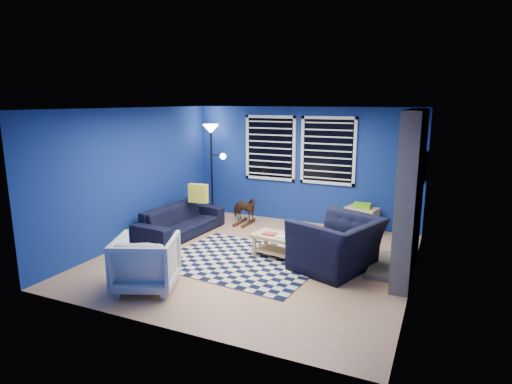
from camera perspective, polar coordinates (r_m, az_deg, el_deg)
floor at (r=7.34m, az=-0.11°, el=-8.85°), size 5.00×5.00×0.00m
ceiling at (r=6.85m, az=-0.12°, el=11.06°), size 5.00×5.00×0.00m
wall_back at (r=9.29m, az=6.27°, el=3.52°), size 5.00×0.00×5.00m
wall_left at (r=8.32m, az=-16.01°, el=2.12°), size 0.00×5.00×5.00m
wall_right at (r=6.40m, az=20.74°, el=-1.09°), size 0.00×5.00×5.00m
fireplace at (r=6.91m, az=19.82°, el=-0.56°), size 0.65×2.00×2.50m
window_left at (r=9.47m, az=1.90°, el=5.88°), size 1.17×0.06×1.42m
window_right at (r=9.06m, az=9.57°, el=5.44°), size 1.17×0.06×1.42m
tv at (r=8.34m, az=21.38°, el=2.82°), size 0.07×1.00×0.58m
rug at (r=7.23m, az=-1.79°, el=-9.11°), size 2.69×2.24×0.02m
sofa at (r=8.61m, az=-9.98°, el=-3.79°), size 2.06×0.91×0.59m
armchair_big at (r=6.88m, az=10.74°, el=-6.85°), size 1.58×1.49×0.83m
armchair_bent at (r=6.30m, az=-14.45°, el=-9.10°), size 1.09×1.11×0.78m
rocking_horse at (r=9.22m, az=-1.59°, el=-2.28°), size 0.38×0.67×0.53m
coffee_table at (r=7.31m, az=2.90°, el=-6.54°), size 0.90×0.61×0.42m
cabinet at (r=8.94m, az=13.87°, el=-3.56°), size 0.69×0.53×0.60m
floor_lamp at (r=9.76m, az=-5.90°, el=6.72°), size 0.57×0.35×2.10m
throw_pillow at (r=8.76m, az=-7.71°, el=-0.18°), size 0.41×0.16×0.38m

